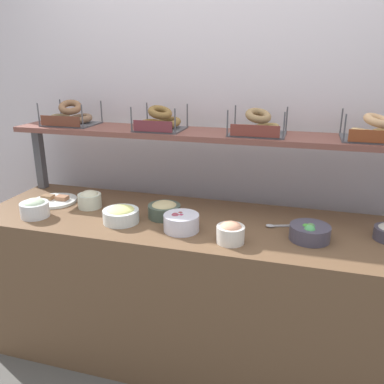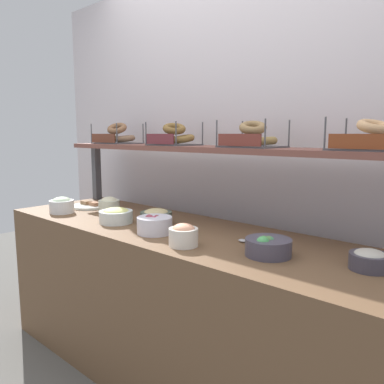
# 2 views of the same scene
# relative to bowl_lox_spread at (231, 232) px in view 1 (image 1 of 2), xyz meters

# --- Properties ---
(ground_plane) EXTENTS (8.00, 8.00, 0.00)m
(ground_plane) POSITION_rel_bowl_lox_spread_xyz_m (-0.23, 0.21, -0.90)
(ground_plane) COLOR #595651
(back_wall) EXTENTS (3.59, 0.06, 2.40)m
(back_wall) POSITION_rel_bowl_lox_spread_xyz_m (-0.23, 0.76, 0.30)
(back_wall) COLOR silver
(back_wall) RESTS_ON ground_plane
(deli_counter) EXTENTS (2.39, 0.70, 0.85)m
(deli_counter) POSITION_rel_bowl_lox_spread_xyz_m (-0.23, 0.21, -0.48)
(deli_counter) COLOR brown
(deli_counter) RESTS_ON ground_plane
(shelf_riser_left) EXTENTS (0.05, 0.05, 0.40)m
(shelf_riser_left) POSITION_rel_bowl_lox_spread_xyz_m (-1.36, 0.48, 0.15)
(shelf_riser_left) COLOR #4C4C51
(shelf_riser_left) RESTS_ON deli_counter
(upper_shelf) EXTENTS (2.35, 0.32, 0.03)m
(upper_shelf) POSITION_rel_bowl_lox_spread_xyz_m (-0.23, 0.48, 0.36)
(upper_shelf) COLOR brown
(upper_shelf) RESTS_ON shelf_riser_left
(bowl_lox_spread) EXTENTS (0.13, 0.13, 0.10)m
(bowl_lox_spread) POSITION_rel_bowl_lox_spread_xyz_m (0.00, 0.00, 0.00)
(bowl_lox_spread) COLOR white
(bowl_lox_spread) RESTS_ON deli_counter
(bowl_beet_salad) EXTENTS (0.18, 0.18, 0.10)m
(bowl_beet_salad) POSITION_rel_bowl_lox_spread_xyz_m (-0.26, 0.07, -0.01)
(bowl_beet_salad) COLOR white
(bowl_beet_salad) RESTS_ON deli_counter
(bowl_potato_salad) EXTENTS (0.13, 0.13, 0.10)m
(bowl_potato_salad) POSITION_rel_bowl_lox_spread_xyz_m (-0.87, 0.23, -0.00)
(bowl_potato_salad) COLOR silver
(bowl_potato_salad) RESTS_ON deli_counter
(bowl_hummus) EXTENTS (0.18, 0.18, 0.09)m
(bowl_hummus) POSITION_rel_bowl_lox_spread_xyz_m (-0.40, 0.21, -0.01)
(bowl_hummus) COLOR #435344
(bowl_hummus) RESTS_ON deli_counter
(bowl_scallion_spread) EXTENTS (0.15, 0.15, 0.10)m
(bowl_scallion_spread) POSITION_rel_bowl_lox_spread_xyz_m (-1.09, 0.02, 0.00)
(bowl_scallion_spread) COLOR white
(bowl_scallion_spread) RESTS_ON deli_counter
(bowl_veggie_mix) EXTENTS (0.19, 0.19, 0.09)m
(bowl_veggie_mix) POSITION_rel_bowl_lox_spread_xyz_m (0.36, 0.13, -0.01)
(bowl_veggie_mix) COLOR #474353
(bowl_veggie_mix) RESTS_ON deli_counter
(bowl_egg_salad) EXTENTS (0.19, 0.19, 0.09)m
(bowl_egg_salad) POSITION_rel_bowl_lox_spread_xyz_m (-0.60, 0.08, -0.01)
(bowl_egg_salad) COLOR white
(bowl_egg_salad) RESTS_ON deli_counter
(serving_plate_white) EXTENTS (0.26, 0.26, 0.04)m
(serving_plate_white) POSITION_rel_bowl_lox_spread_xyz_m (-1.12, 0.25, -0.04)
(serving_plate_white) COLOR white
(serving_plate_white) RESTS_ON deli_counter
(serving_spoon_near_plate) EXTENTS (0.18, 0.07, 0.01)m
(serving_spoon_near_plate) POSITION_rel_bowl_lox_spread_xyz_m (0.20, 0.24, -0.04)
(serving_spoon_near_plate) COLOR #B7B7BC
(serving_spoon_near_plate) RESTS_ON deli_counter
(bagel_basket_poppy) EXTENTS (0.31, 0.25, 0.16)m
(bagel_basket_poppy) POSITION_rel_bowl_lox_spread_xyz_m (-1.11, 0.48, 0.43)
(bagel_basket_poppy) COLOR #4C4C51
(bagel_basket_poppy) RESTS_ON upper_shelf
(bagel_basket_cinnamon_raisin) EXTENTS (0.27, 0.26, 0.14)m
(bagel_basket_cinnamon_raisin) POSITION_rel_bowl_lox_spread_xyz_m (-0.51, 0.46, 0.43)
(bagel_basket_cinnamon_raisin) COLOR #4C4C51
(bagel_basket_cinnamon_raisin) RESTS_ON upper_shelf
(bagel_basket_everything) EXTENTS (0.30, 0.24, 0.14)m
(bagel_basket_everything) POSITION_rel_bowl_lox_spread_xyz_m (0.04, 0.47, 0.43)
(bagel_basket_everything) COLOR #4C4C51
(bagel_basket_everything) RESTS_ON upper_shelf
(bagel_basket_plain) EXTENTS (0.33, 0.25, 0.14)m
(bagel_basket_plain) POSITION_rel_bowl_lox_spread_xyz_m (0.63, 0.47, 0.43)
(bagel_basket_plain) COLOR #4C4C51
(bagel_basket_plain) RESTS_ON upper_shelf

